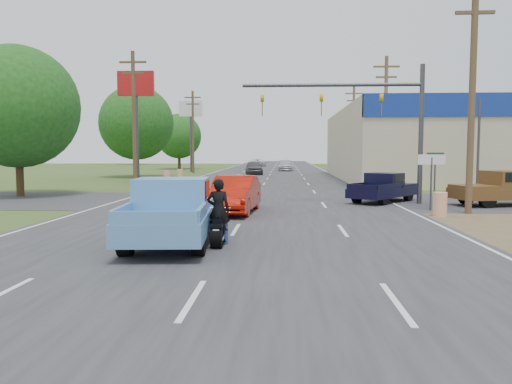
# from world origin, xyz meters

# --- Properties ---
(ground) EXTENTS (200.00, 200.00, 0.00)m
(ground) POSITION_xyz_m (0.00, 0.00, 0.00)
(ground) COLOR #3C4F1F
(ground) RESTS_ON ground
(main_road) EXTENTS (15.00, 180.00, 0.02)m
(main_road) POSITION_xyz_m (0.00, 40.00, 0.01)
(main_road) COLOR #2D2D30
(main_road) RESTS_ON ground
(cross_road) EXTENTS (120.00, 10.00, 0.02)m
(cross_road) POSITION_xyz_m (0.00, 18.00, 0.01)
(cross_road) COLOR #2D2D30
(cross_road) RESTS_ON ground
(utility_pole_1) EXTENTS (2.00, 0.28, 10.00)m
(utility_pole_1) POSITION_xyz_m (9.50, 13.00, 5.32)
(utility_pole_1) COLOR #4C3823
(utility_pole_1) RESTS_ON ground
(utility_pole_2) EXTENTS (2.00, 0.28, 10.00)m
(utility_pole_2) POSITION_xyz_m (9.50, 31.00, 5.32)
(utility_pole_2) COLOR #4C3823
(utility_pole_2) RESTS_ON ground
(utility_pole_3) EXTENTS (2.00, 0.28, 10.00)m
(utility_pole_3) POSITION_xyz_m (9.50, 49.00, 5.32)
(utility_pole_3) COLOR #4C3823
(utility_pole_3) RESTS_ON ground
(utility_pole_5) EXTENTS (2.00, 0.28, 10.00)m
(utility_pole_5) POSITION_xyz_m (-9.50, 28.00, 5.32)
(utility_pole_5) COLOR #4C3823
(utility_pole_5) RESTS_ON ground
(utility_pole_6) EXTENTS (2.00, 0.28, 10.00)m
(utility_pole_6) POSITION_xyz_m (-9.50, 52.00, 5.32)
(utility_pole_6) COLOR #4C3823
(utility_pole_6) RESTS_ON ground
(tree_0) EXTENTS (7.14, 7.14, 8.84)m
(tree_0) POSITION_xyz_m (-14.00, 20.00, 5.26)
(tree_0) COLOR #422D19
(tree_0) RESTS_ON ground
(tree_1) EXTENTS (7.56, 7.56, 9.36)m
(tree_1) POSITION_xyz_m (-13.50, 42.00, 5.57)
(tree_1) COLOR #422D19
(tree_1) RESTS_ON ground
(tree_2) EXTENTS (6.72, 6.72, 8.32)m
(tree_2) POSITION_xyz_m (-14.20, 66.00, 4.95)
(tree_2) COLOR #422D19
(tree_2) RESTS_ON ground
(tree_5) EXTENTS (7.98, 7.98, 9.88)m
(tree_5) POSITION_xyz_m (30.00, 95.00, 5.88)
(tree_5) COLOR #422D19
(tree_5) RESTS_ON ground
(tree_6) EXTENTS (8.82, 8.82, 10.92)m
(tree_6) POSITION_xyz_m (-30.00, 95.00, 6.51)
(tree_6) COLOR #422D19
(tree_6) RESTS_ON ground
(barrel_0) EXTENTS (0.56, 0.56, 1.00)m
(barrel_0) POSITION_xyz_m (8.00, 12.00, 0.50)
(barrel_0) COLOR orange
(barrel_0) RESTS_ON ground
(barrel_1) EXTENTS (0.56, 0.56, 1.00)m
(barrel_1) POSITION_xyz_m (8.40, 20.50, 0.50)
(barrel_1) COLOR orange
(barrel_1) RESTS_ON ground
(barrel_2) EXTENTS (0.56, 0.56, 1.00)m
(barrel_2) POSITION_xyz_m (-8.50, 34.00, 0.50)
(barrel_2) COLOR orange
(barrel_2) RESTS_ON ground
(barrel_3) EXTENTS (0.56, 0.56, 1.00)m
(barrel_3) POSITION_xyz_m (-8.20, 38.00, 0.50)
(barrel_3) COLOR orange
(barrel_3) RESTS_ON ground
(pole_sign_left_near) EXTENTS (3.00, 0.35, 9.20)m
(pole_sign_left_near) POSITION_xyz_m (-10.50, 32.00, 7.17)
(pole_sign_left_near) COLOR #3F3F44
(pole_sign_left_near) RESTS_ON ground
(pole_sign_left_far) EXTENTS (3.00, 0.35, 9.20)m
(pole_sign_left_far) POSITION_xyz_m (-10.50, 56.00, 7.17)
(pole_sign_left_far) COLOR #3F3F44
(pole_sign_left_far) RESTS_ON ground
(lane_sign) EXTENTS (1.20, 0.08, 2.52)m
(lane_sign) POSITION_xyz_m (8.20, 14.00, 1.90)
(lane_sign) COLOR #3F3F44
(lane_sign) RESTS_ON ground
(street_name_sign) EXTENTS (0.80, 0.08, 2.61)m
(street_name_sign) POSITION_xyz_m (8.80, 15.50, 1.61)
(street_name_sign) COLOR #3F3F44
(street_name_sign) RESTS_ON ground
(signal_mast) EXTENTS (9.12, 0.40, 7.00)m
(signal_mast) POSITION_xyz_m (5.82, 17.00, 4.80)
(signal_mast) COLOR #3F3F44
(signal_mast) RESTS_ON ground
(red_convertible) EXTENTS (2.07, 4.97, 1.60)m
(red_convertible) POSITION_xyz_m (-0.50, 12.70, 0.80)
(red_convertible) COLOR #B51608
(red_convertible) RESTS_ON ground
(motorcycle) EXTENTS (0.61, 1.98, 1.01)m
(motorcycle) POSITION_xyz_m (-0.23, 5.28, 0.45)
(motorcycle) COLOR black
(motorcycle) RESTS_ON ground
(rider) EXTENTS (0.67, 0.46, 1.80)m
(rider) POSITION_xyz_m (-0.23, 5.33, 0.90)
(rider) COLOR black
(rider) RESTS_ON ground
(blue_pickup) EXTENTS (2.62, 5.86, 1.89)m
(blue_pickup) POSITION_xyz_m (-1.60, 5.56, 0.96)
(blue_pickup) COLOR black
(blue_pickup) RESTS_ON ground
(navy_pickup) EXTENTS (4.28, 4.75, 1.54)m
(navy_pickup) POSITION_xyz_m (6.89, 17.78, 0.78)
(navy_pickup) COLOR black
(navy_pickup) RESTS_ON ground
(brown_pickup) EXTENTS (5.51, 3.18, 1.72)m
(brown_pickup) POSITION_xyz_m (12.36, 16.33, 0.87)
(brown_pickup) COLOR black
(brown_pickup) RESTS_ON ground
(distant_car_grey) EXTENTS (2.44, 4.83, 1.58)m
(distant_car_grey) POSITION_xyz_m (-1.86, 48.94, 0.79)
(distant_car_grey) COLOR #4F5054
(distant_car_grey) RESTS_ON ground
(distant_car_silver) EXTENTS (2.06, 5.03, 1.46)m
(distant_car_silver) POSITION_xyz_m (1.81, 60.21, 0.73)
(distant_car_silver) COLOR silver
(distant_car_silver) RESTS_ON ground
(distant_car_white) EXTENTS (2.99, 5.29, 1.39)m
(distant_car_white) POSITION_xyz_m (-3.00, 79.90, 0.70)
(distant_car_white) COLOR silver
(distant_car_white) RESTS_ON ground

